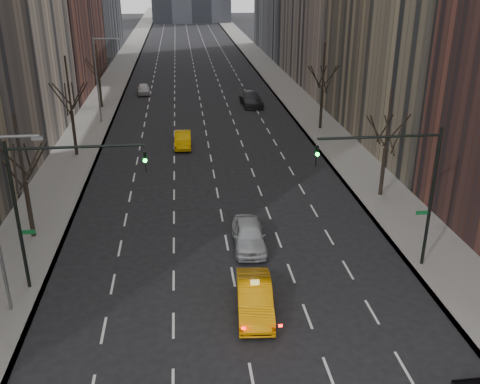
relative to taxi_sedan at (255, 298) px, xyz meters
name	(u,v)px	position (x,y,z in m)	size (l,w,h in m)	color
sidewalk_left	(115,79)	(-12.99, 61.34, -0.71)	(4.50, 320.00, 0.15)	slate
sidewalk_right	(274,76)	(11.51, 61.34, -0.71)	(4.50, 320.00, 0.15)	slate
tree_lw_b	(25,183)	(-12.74, 9.34, 2.93)	(3.36, 3.50, 7.82)	black
tree_lw_c	(72,112)	(-12.74, 25.34, 3.25)	(3.36, 3.50, 8.74)	black
tree_lw_d	(99,79)	(-12.74, 43.34, 2.77)	(3.36, 3.50, 7.36)	black
tree_rw_b	(385,149)	(11.26, 13.34, 2.93)	(3.36, 3.50, 7.82)	black
tree_rw_c	(322,91)	(11.26, 31.34, 3.25)	(3.36, 3.50, 8.74)	black
traffic_mast_left	(49,192)	(-9.84, 3.33, 4.70)	(6.69, 0.39, 8.00)	black
traffic_mast_right	(404,177)	(8.37, 3.33, 4.70)	(6.69, 0.39, 8.00)	black
streetlight_far	(100,71)	(-11.57, 36.34, 4.83)	(2.83, 0.22, 9.00)	slate
taxi_sedan	(255,298)	(0.00, 0.00, 0.00)	(1.67, 4.79, 1.58)	orange
silver_sedan_ahead	(249,235)	(0.56, 6.67, 0.01)	(1.88, 4.67, 1.59)	#B0B4B8
far_taxi	(183,139)	(-3.16, 26.96, -0.07)	(1.52, 4.36, 1.44)	#E6A404
far_suv_grey	(251,99)	(5.43, 42.69, 0.05)	(2.34, 5.76, 1.67)	#2C2C31
far_car_white	(144,89)	(-8.10, 50.70, -0.11)	(1.60, 3.98, 1.36)	silver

